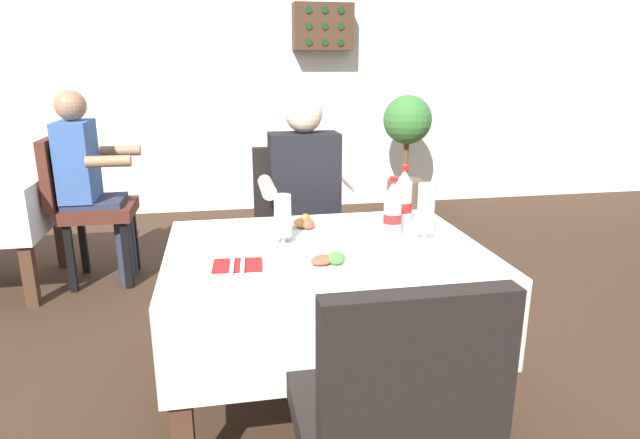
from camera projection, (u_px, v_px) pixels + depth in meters
name	position (u px, v px, depth m)	size (l,w,h in m)	color
ground_plane	(353.00, 436.00, 2.11)	(11.00, 11.00, 0.00)	#382619
back_wall	(264.00, 52.00, 5.15)	(11.00, 0.12, 3.06)	white
main_dining_table	(325.00, 285.00, 2.13)	(1.21, 0.92, 0.73)	white
chair_far_diner_seat	(295.00, 227.00, 2.94)	(0.44, 0.50, 0.97)	black
chair_near_camera_side	(390.00, 422.00, 1.33)	(0.44, 0.50, 0.97)	black
seated_diner_far	(306.00, 203.00, 2.80)	(0.50, 0.46, 1.26)	#282D42
plate_near_camera	(326.00, 260.00, 1.90)	(0.25, 0.25, 0.06)	white
plate_far_diner	(305.00, 226.00, 2.28)	(0.24, 0.24, 0.07)	white
beer_glass_left	(283.00, 219.00, 2.08)	(0.07, 0.07, 0.20)	white
beer_glass_middle	(426.00, 212.00, 2.13)	(0.07, 0.07, 0.23)	white
cola_bottle_primary	(392.00, 211.00, 2.17)	(0.07, 0.07, 0.25)	silver
cola_bottle_secondary	(404.00, 200.00, 2.30)	(0.07, 0.07, 0.27)	silver
napkin_cutlery_set	(238.00, 265.00, 1.87)	(0.18, 0.19, 0.01)	maroon
background_chair_right	(84.00, 201.00, 3.49)	(0.50, 0.44, 0.97)	#4C2319
background_patron	(89.00, 177.00, 3.46)	(0.46, 0.50, 1.26)	#282D42
potted_plant_corner	(406.00, 143.00, 5.07)	(0.45, 0.45, 1.14)	brown
wall_bottle_rack	(323.00, 27.00, 5.03)	(0.56, 0.21, 0.42)	#472D1E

